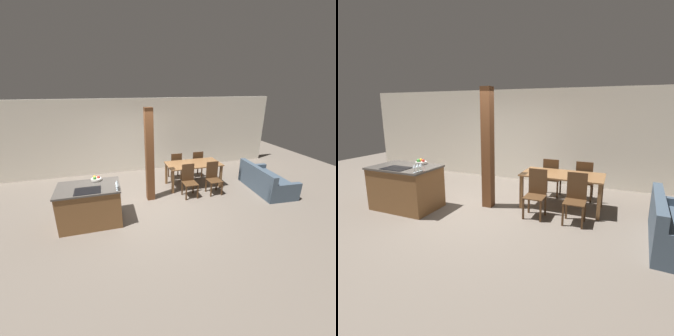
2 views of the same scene
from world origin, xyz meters
TOP-DOWN VIEW (x-y plane):
  - ground_plane at (0.00, 0.00)m, footprint 16.00×16.00m
  - wall_back at (0.00, 2.81)m, footprint 11.20×0.08m
  - kitchen_island at (-1.49, -0.46)m, footprint 1.42×0.93m
  - fruit_bowl at (-1.31, -0.15)m, footprint 0.24×0.24m
  - wine_glass_near at (-0.86, -0.85)m, footprint 0.07×0.07m
  - wine_glass_middle at (-0.86, -0.76)m, footprint 0.07×0.07m
  - wine_glass_far at (-0.86, -0.68)m, footprint 0.07×0.07m
  - dining_table at (1.64, 0.87)m, footprint 1.74×0.88m
  - dining_chair_near_left at (1.25, 0.22)m, footprint 0.40×0.40m
  - dining_chair_near_right at (2.03, 0.22)m, footprint 0.40×0.40m
  - dining_chair_far_left at (1.25, 1.53)m, footprint 0.40×0.40m
  - dining_chair_far_right at (2.03, 1.53)m, footprint 0.40×0.40m
  - timber_post at (0.11, 0.34)m, footprint 0.22×0.22m

SIDE VIEW (x-z plane):
  - ground_plane at x=0.00m, z-range 0.00..0.00m
  - kitchen_island at x=-1.49m, z-range 0.00..0.95m
  - dining_chair_near_left at x=1.25m, z-range 0.01..0.98m
  - dining_chair_near_right at x=2.03m, z-range 0.01..0.98m
  - dining_chair_far_left at x=1.25m, z-range 0.01..0.98m
  - dining_chair_far_right at x=2.03m, z-range 0.01..0.98m
  - dining_table at x=1.64m, z-range 0.28..1.04m
  - fruit_bowl at x=-1.31m, z-range 0.93..1.04m
  - wine_glass_near at x=-0.86m, z-range 0.99..1.16m
  - wine_glass_middle at x=-0.86m, z-range 0.99..1.16m
  - wine_glass_far at x=-0.86m, z-range 0.99..1.16m
  - timber_post at x=0.11m, z-range 0.00..2.59m
  - wall_back at x=0.00m, z-range 0.00..2.70m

